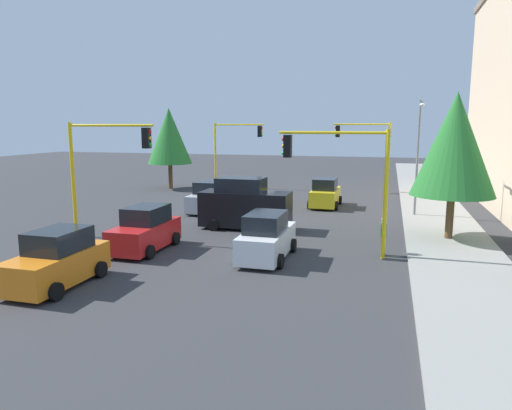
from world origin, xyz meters
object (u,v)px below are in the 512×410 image
Objects in this scene: car_silver at (209,198)px; car_white at (267,238)px; street_lamp_curbside at (418,146)px; traffic_signal_near_left at (341,167)px; tree_roadside_near at (455,145)px; traffic_signal_far_left at (366,143)px; pedestrian_crossing at (384,235)px; car_yellow at (325,194)px; car_red at (145,230)px; traffic_signal_near_right at (104,157)px; tree_opposite_side at (169,136)px; delivery_van_black at (245,205)px; car_orange at (57,261)px; traffic_signal_far_right at (234,142)px.

car_silver is 0.91× the size of car_white.
traffic_signal_near_left is at bearing -20.27° from street_lamp_curbside.
tree_roadside_near is 1.88× the size of car_silver.
traffic_signal_far_left is 3.40× the size of pedestrian_crossing.
car_white is at bearing -2.80° from car_yellow.
traffic_signal_far_left reaches higher than car_red.
street_lamp_curbside is 4.12× the size of pedestrian_crossing.
car_white is (-0.12, 5.58, 0.00)m from car_red.
traffic_signal_near_right is at bearing -76.13° from tree_roadside_near.
tree_opposite_side reaches higher than delivery_van_black.
tree_roadside_near is at bearing 16.66° from traffic_signal_far_left.
traffic_signal_near_left is 1.36× the size of car_orange.
car_orange is at bearing -57.00° from pedestrian_crossing.
car_yellow is at bearing 160.02° from car_orange.
traffic_signal_near_right is at bearing -90.00° from traffic_signal_near_left.
delivery_van_black is 2.82× the size of pedestrian_crossing.
tree_roadside_near is at bearing 129.52° from traffic_signal_near_left.
pedestrian_crossing is (3.54, -3.01, -3.73)m from tree_roadside_near.
car_white is at bearing 81.00° from traffic_signal_near_right.
delivery_van_black is 6.24m from car_red.
car_white is (1.34, -2.86, -2.93)m from traffic_signal_near_left.
tree_roadside_near is (14.00, 21.50, 0.04)m from tree_opposite_side.
street_lamp_curbside reaches higher than car_yellow.
car_silver is at bearing 10.50° from traffic_signal_far_right.
tree_opposite_side reaches higher than car_orange.
car_red is (21.46, -8.50, -3.18)m from traffic_signal_far_left.
traffic_signal_far_left is 16.84m from tree_opposite_side.
tree_opposite_side is at bearing -163.59° from traffic_signal_near_right.
street_lamp_curbside is at bearing 67.45° from tree_opposite_side.
traffic_signal_near_left is 0.95× the size of traffic_signal_near_right.
pedestrian_crossing is (-1.80, 4.70, 0.01)m from car_white.
delivery_van_black is (14.00, 11.19, -3.32)m from tree_opposite_side.
delivery_van_black is at bearing -58.08° from street_lamp_curbside.
car_white is at bearing -30.34° from street_lamp_curbside.
car_orange is at bearing 17.22° from tree_opposite_side.
traffic_signal_near_right is (0.00, -11.35, 0.20)m from traffic_signal_near_left.
street_lamp_curbside is 1.74× the size of car_red.
traffic_signal_near_left is 0.93× the size of traffic_signal_far_left.
street_lamp_curbside is at bearing 122.83° from traffic_signal_near_right.
traffic_signal_near_right is at bearing -55.82° from delivery_van_black.
tree_roadside_near is at bearing 139.63° from pedestrian_crossing.
traffic_signal_far_right is 5.68m from tree_opposite_side.
car_orange is (10.60, -3.57, -0.39)m from delivery_van_black.
pedestrian_crossing is at bearing -40.37° from tree_roadside_near.
tree_opposite_side is 1.78× the size of car_orange.
car_white is (5.34, 2.60, -0.39)m from delivery_van_black.
car_silver is 14.76m from car_orange.
traffic_signal_near_right reaches higher than car_red.
traffic_signal_near_right is 16.70m from tree_roadside_near.
traffic_signal_near_right is 1.43× the size of car_yellow.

